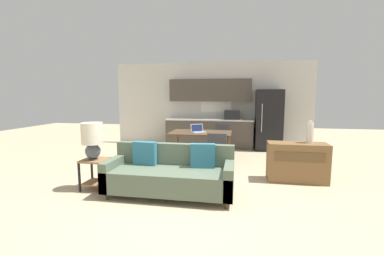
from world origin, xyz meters
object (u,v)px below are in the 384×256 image
(couch, at_px, (171,174))
(table_lamp, at_px, (92,138))
(dining_chair_near_right, at_px, (217,149))
(laptop, at_px, (198,130))
(refrigerator, at_px, (269,120))
(dining_table, at_px, (201,134))
(side_table, at_px, (96,169))
(vase, at_px, (310,133))
(dining_chair_far_right, at_px, (222,137))
(credenza, at_px, (297,162))

(couch, distance_m, table_lamp, 1.48)
(table_lamp, bearing_deg, dining_chair_near_right, 35.91)
(laptop, bearing_deg, refrigerator, 11.15)
(dining_table, distance_m, dining_chair_near_right, 0.93)
(side_table, xyz_separation_m, vase, (3.76, 1.10, 0.59))
(vase, distance_m, laptop, 2.52)
(refrigerator, relative_size, table_lamp, 2.83)
(vase, xyz_separation_m, dining_chair_near_right, (-1.75, 0.32, -0.45))
(couch, relative_size, dining_chair_far_right, 2.43)
(side_table, height_order, dining_chair_near_right, dining_chair_near_right)
(refrigerator, bearing_deg, dining_chair_far_right, -143.86)
(dining_chair_near_right, bearing_deg, dining_chair_far_right, -88.60)
(credenza, xyz_separation_m, dining_chair_near_right, (-1.54, 0.37, 0.12))
(dining_table, xyz_separation_m, side_table, (-1.53, -2.21, -0.33))
(credenza, height_order, dining_chair_far_right, dining_chair_far_right)
(side_table, xyz_separation_m, laptop, (1.47, 2.15, 0.44))
(dining_table, bearing_deg, side_table, -124.76)
(side_table, xyz_separation_m, credenza, (3.55, 1.05, 0.02))
(couch, bearing_deg, laptop, 86.91)
(dining_table, distance_m, credenza, 2.34)
(dining_table, height_order, couch, couch)
(dining_chair_far_right, bearing_deg, vase, -47.56)
(dining_table, distance_m, couch, 2.24)
(dining_chair_far_right, xyz_separation_m, dining_chair_near_right, (-0.00, -1.61, 0.00))
(refrigerator, xyz_separation_m, dining_chair_near_right, (-1.33, -2.58, -0.42))
(refrigerator, relative_size, laptop, 4.44)
(dining_table, relative_size, table_lamp, 2.32)
(side_table, bearing_deg, dining_chair_near_right, 35.40)
(dining_chair_far_right, bearing_deg, dining_table, -119.47)
(side_table, bearing_deg, table_lamp, -108.34)
(couch, height_order, side_table, couch)
(vase, bearing_deg, side_table, -163.64)
(credenza, height_order, vase, vase)
(dining_chair_far_right, distance_m, laptop, 1.08)
(dining_table, xyz_separation_m, credenza, (2.02, -1.15, -0.31))
(dining_chair_near_right, bearing_deg, laptop, -52.14)
(refrigerator, distance_m, credenza, 3.01)
(couch, xyz_separation_m, side_table, (-1.35, -0.00, 0.02))
(table_lamp, xyz_separation_m, dining_chair_far_right, (2.02, 3.07, -0.41))
(dining_table, height_order, vase, vase)
(table_lamp, height_order, dining_chair_far_right, table_lamp)
(refrigerator, distance_m, dining_table, 2.56)
(couch, relative_size, credenza, 1.90)
(side_table, relative_size, laptop, 1.30)
(couch, xyz_separation_m, credenza, (2.19, 1.05, 0.03))
(vase, relative_size, laptop, 1.04)
(dining_table, bearing_deg, couch, -94.59)
(side_table, height_order, table_lamp, table_lamp)
(laptop, bearing_deg, dining_table, 8.69)
(side_table, relative_size, table_lamp, 0.83)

